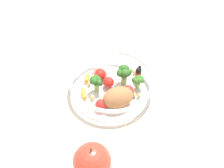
# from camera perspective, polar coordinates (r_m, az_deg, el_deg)

# --- Properties ---
(ground_plane) EXTENTS (2.40, 2.40, 0.00)m
(ground_plane) POSITION_cam_1_polar(r_m,az_deg,el_deg) (0.83, -0.93, -0.83)
(ground_plane) COLOR silver
(food_container) EXTENTS (0.21, 0.21, 0.06)m
(food_container) POSITION_cam_1_polar(r_m,az_deg,el_deg) (0.80, 0.11, -0.04)
(food_container) COLOR white
(food_container) RESTS_ON ground_plane
(loose_apple) EXTENTS (0.08, 0.08, 0.09)m
(loose_apple) POSITION_cam_1_polar(r_m,az_deg,el_deg) (0.66, -3.56, -13.58)
(loose_apple) COLOR #BC3828
(loose_apple) RESTS_ON ground_plane
(folded_napkin) EXTENTS (0.17, 0.18, 0.01)m
(folded_napkin) POSITION_cam_1_polar(r_m,az_deg,el_deg) (1.01, 0.87, 9.77)
(folded_napkin) COLOR silver
(folded_napkin) RESTS_ON ground_plane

